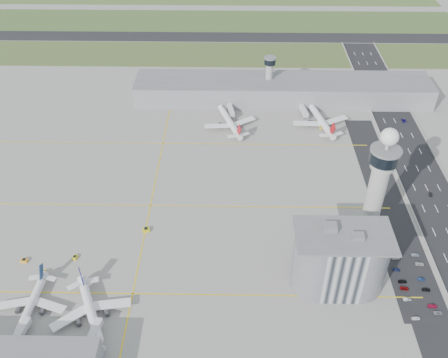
{
  "coord_description": "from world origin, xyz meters",
  "views": [
    {
      "loc": [
        3.63,
        -173.13,
        179.57
      ],
      "look_at": [
        0.0,
        35.0,
        15.0
      ],
      "focal_mm": 40.0,
      "sensor_mm": 36.0,
      "label": 1
    }
  ],
  "objects_px": {
    "car_lot_1": "(407,299)",
    "car_lot_3": "(403,281)",
    "car_lot_11": "(415,255)",
    "jet_bridge_far_0": "(229,107)",
    "tug_0": "(24,260)",
    "jet_bridge_near_2": "(87,351)",
    "tug_1": "(44,273)",
    "control_tower": "(378,183)",
    "car_lot_7": "(433,306)",
    "jet_bridge_far_1": "(301,107)",
    "tug_5": "(322,127)",
    "car_lot_10": "(420,264)",
    "car_lot_6": "(438,313)",
    "car_hw_1": "(431,195)",
    "tug_3": "(146,229)",
    "car_lot_9": "(421,279)",
    "car_hw_2": "(404,121)",
    "airplane_far_a": "(230,118)",
    "tug_4": "(230,123)",
    "car_hw_4": "(367,81)",
    "airplane_near_b": "(29,303)",
    "jet_bridge_near_1": "(12,350)",
    "car_lot_2": "(404,288)",
    "secondary_tower": "(269,75)",
    "car_lot_0": "(416,318)",
    "admin_building": "(340,260)",
    "car_lot_4": "(396,270)",
    "airplane_near_c": "(90,309)",
    "car_lot_5": "(395,258)",
    "airplane_far_b": "(321,116)"
  },
  "relations": [
    {
      "from": "car_lot_1",
      "to": "car_lot_3",
      "type": "relative_size",
      "value": 0.95
    },
    {
      "from": "car_lot_3",
      "to": "car_lot_11",
      "type": "xyz_separation_m",
      "value": [
        10.53,
        16.76,
        0.03
      ]
    },
    {
      "from": "jet_bridge_far_0",
      "to": "tug_0",
      "type": "bearing_deg",
      "value": -44.04
    },
    {
      "from": "jet_bridge_near_2",
      "to": "tug_1",
      "type": "xyz_separation_m",
      "value": [
        -30.03,
        41.49,
        -1.82
      ]
    },
    {
      "from": "car_lot_3",
      "to": "car_lot_11",
      "type": "height_order",
      "value": "car_lot_11"
    },
    {
      "from": "control_tower",
      "to": "tug_1",
      "type": "bearing_deg",
      "value": -169.94
    },
    {
      "from": "car_lot_7",
      "to": "control_tower",
      "type": "bearing_deg",
      "value": 22.08
    },
    {
      "from": "jet_bridge_far_1",
      "to": "tug_5",
      "type": "bearing_deg",
      "value": 18.22
    },
    {
      "from": "car_lot_3",
      "to": "car_lot_10",
      "type": "distance_m",
      "value": 15.48
    },
    {
      "from": "car_lot_6",
      "to": "car_hw_1",
      "type": "height_order",
      "value": "car_hw_1"
    },
    {
      "from": "tug_3",
      "to": "car_lot_9",
      "type": "height_order",
      "value": "tug_3"
    },
    {
      "from": "car_hw_2",
      "to": "airplane_far_a",
      "type": "bearing_deg",
      "value": 176.39
    },
    {
      "from": "tug_4",
      "to": "car_lot_9",
      "type": "xyz_separation_m",
      "value": [
        89.54,
        -133.79,
        -0.42
      ]
    },
    {
      "from": "car_hw_4",
      "to": "car_lot_9",
      "type": "bearing_deg",
      "value": -100.58
    },
    {
      "from": "car_lot_9",
      "to": "car_lot_1",
      "type": "bearing_deg",
      "value": 144.15
    },
    {
      "from": "airplane_near_b",
      "to": "car_lot_10",
      "type": "bearing_deg",
      "value": 102.27
    },
    {
      "from": "jet_bridge_near_1",
      "to": "car_lot_1",
      "type": "bearing_deg",
      "value": -69.89
    },
    {
      "from": "jet_bridge_far_1",
      "to": "tug_3",
      "type": "height_order",
      "value": "jet_bridge_far_1"
    },
    {
      "from": "car_lot_2",
      "to": "car_hw_1",
      "type": "distance_m",
      "value": 73.96
    },
    {
      "from": "jet_bridge_near_2",
      "to": "car_lot_3",
      "type": "bearing_deg",
      "value": -63.76
    },
    {
      "from": "secondary_tower",
      "to": "jet_bridge_far_1",
      "type": "height_order",
      "value": "secondary_tower"
    },
    {
      "from": "tug_0",
      "to": "car_lot_0",
      "type": "height_order",
      "value": "tug_0"
    },
    {
      "from": "car_lot_0",
      "to": "admin_building",
      "type": "bearing_deg",
      "value": 52.18
    },
    {
      "from": "car_hw_4",
      "to": "car_lot_4",
      "type": "bearing_deg",
      "value": -103.67
    },
    {
      "from": "tug_5",
      "to": "jet_bridge_near_1",
      "type": "bearing_deg",
      "value": -81.97
    },
    {
      "from": "airplane_near_c",
      "to": "tug_1",
      "type": "bearing_deg",
      "value": -155.18
    },
    {
      "from": "car_lot_5",
      "to": "car_lot_6",
      "type": "distance_m",
      "value": 33.31
    },
    {
      "from": "car_lot_10",
      "to": "car_hw_4",
      "type": "relative_size",
      "value": 1.11
    },
    {
      "from": "jet_bridge_near_1",
      "to": "tug_3",
      "type": "relative_size",
      "value": 3.81
    },
    {
      "from": "tug_3",
      "to": "car_lot_11",
      "type": "distance_m",
      "value": 134.04
    },
    {
      "from": "control_tower",
      "to": "car_lot_5",
      "type": "relative_size",
      "value": 16.67
    },
    {
      "from": "car_lot_9",
      "to": "car_lot_10",
      "type": "bearing_deg",
      "value": -8.28
    },
    {
      "from": "tug_4",
      "to": "car_lot_10",
      "type": "bearing_deg",
      "value": 29.79
    },
    {
      "from": "jet_bridge_near_1",
      "to": "jet_bridge_far_0",
      "type": "relative_size",
      "value": 1.0
    },
    {
      "from": "airplane_far_a",
      "to": "airplane_far_b",
      "type": "relative_size",
      "value": 0.93
    },
    {
      "from": "airplane_near_b",
      "to": "jet_bridge_near_2",
      "type": "distance_m",
      "value": 36.24
    },
    {
      "from": "jet_bridge_near_2",
      "to": "car_hw_4",
      "type": "xyz_separation_m",
      "value": [
        161.24,
        238.5,
        -2.23
      ]
    },
    {
      "from": "car_lot_1",
      "to": "car_lot_9",
      "type": "height_order",
      "value": "car_lot_1"
    },
    {
      "from": "car_hw_1",
      "to": "car_hw_4",
      "type": "xyz_separation_m",
      "value": [
        -6.86,
        136.25,
        0.02
      ]
    },
    {
      "from": "car_hw_4",
      "to": "car_hw_1",
      "type": "bearing_deg",
      "value": -93.03
    },
    {
      "from": "car_lot_1",
      "to": "tug_1",
      "type": "bearing_deg",
      "value": 77.93
    },
    {
      "from": "jet_bridge_near_1",
      "to": "airplane_far_a",
      "type": "bearing_deg",
      "value": -16.33
    },
    {
      "from": "jet_bridge_near_1",
      "to": "car_hw_1",
      "type": "bearing_deg",
      "value": -52.7
    },
    {
      "from": "tug_3",
      "to": "car_lot_0",
      "type": "bearing_deg",
      "value": 55.71
    },
    {
      "from": "secondary_tower",
      "to": "car_hw_2",
      "type": "relative_size",
      "value": 6.74
    },
    {
      "from": "jet_bridge_near_1",
      "to": "car_lot_6",
      "type": "height_order",
      "value": "jet_bridge_near_1"
    },
    {
      "from": "airplane_near_c",
      "to": "car_lot_10",
      "type": "relative_size",
      "value": 10.29
    },
    {
      "from": "tug_3",
      "to": "car_lot_4",
      "type": "bearing_deg",
      "value": 67.18
    },
    {
      "from": "tug_4",
      "to": "car_lot_11",
      "type": "distance_m",
      "value": 149.48
    },
    {
      "from": "airplane_far_b",
      "to": "car_lot_2",
      "type": "xyz_separation_m",
      "value": [
        19.55,
        -140.2,
        -5.85
      ]
    }
  ]
}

